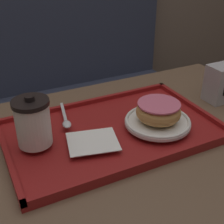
% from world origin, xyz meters
% --- Properties ---
extents(booth_bench, '(1.68, 0.44, 1.00)m').
position_xyz_m(booth_bench, '(-0.08, 0.87, 0.32)').
color(booth_bench, '#33384C').
rests_on(booth_bench, ground_plane).
extents(cafe_table, '(1.08, 0.66, 0.74)m').
position_xyz_m(cafe_table, '(0.00, 0.00, 0.59)').
color(cafe_table, brown).
rests_on(cafe_table, ground_plane).
extents(serving_tray, '(0.53, 0.33, 0.02)m').
position_xyz_m(serving_tray, '(0.00, 0.03, 0.75)').
color(serving_tray, maroon).
rests_on(serving_tray, cafe_table).
extents(napkin_paper, '(0.14, 0.12, 0.00)m').
position_xyz_m(napkin_paper, '(-0.07, -0.02, 0.77)').
color(napkin_paper, white).
rests_on(napkin_paper, serving_tray).
extents(coffee_cup_front, '(0.08, 0.08, 0.12)m').
position_xyz_m(coffee_cup_front, '(-0.19, 0.04, 0.82)').
color(coffee_cup_front, white).
rests_on(coffee_cup_front, serving_tray).
extents(plate_with_chocolate_donut, '(0.17, 0.17, 0.01)m').
position_xyz_m(plate_with_chocolate_donut, '(0.11, -0.01, 0.77)').
color(plate_with_chocolate_donut, white).
rests_on(plate_with_chocolate_donut, serving_tray).
extents(donut_chocolate_glazed, '(0.11, 0.11, 0.05)m').
position_xyz_m(donut_chocolate_glazed, '(0.11, -0.01, 0.80)').
color(donut_chocolate_glazed, tan).
rests_on(donut_chocolate_glazed, plate_with_chocolate_donut).
extents(spoon, '(0.04, 0.14, 0.01)m').
position_xyz_m(spoon, '(-0.10, 0.10, 0.77)').
color(spoon, silver).
rests_on(spoon, serving_tray).
extents(napkin_dispenser, '(0.11, 0.07, 0.11)m').
position_xyz_m(napkin_dispenser, '(0.39, 0.05, 0.80)').
color(napkin_dispenser, '#B7B7BC').
rests_on(napkin_dispenser, cafe_table).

